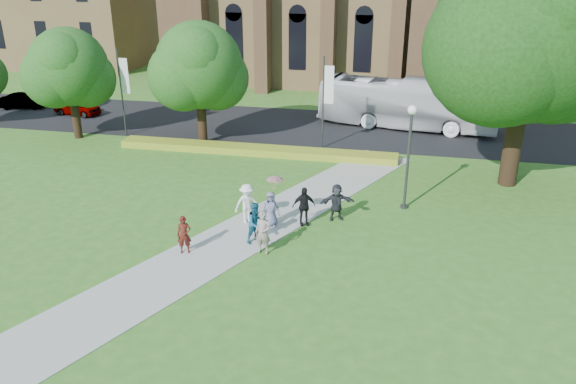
% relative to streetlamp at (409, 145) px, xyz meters
% --- Properties ---
extents(ground, '(160.00, 160.00, 0.00)m').
position_rel_streetlamp_xyz_m(ground, '(-7.50, -6.50, -3.30)').
color(ground, '#38691F').
rests_on(ground, ground).
extents(road, '(160.00, 10.00, 0.02)m').
position_rel_streetlamp_xyz_m(road, '(-7.50, 13.50, -3.29)').
color(road, black).
rests_on(road, ground).
extents(footpath, '(15.58, 28.54, 0.04)m').
position_rel_streetlamp_xyz_m(footpath, '(-7.50, -5.50, -3.28)').
color(footpath, '#B2B2A8').
rests_on(footpath, ground).
extents(flower_hedge, '(18.00, 1.40, 0.45)m').
position_rel_streetlamp_xyz_m(flower_hedge, '(-9.50, 6.70, -3.07)').
color(flower_hedge, gold).
rests_on(flower_hedge, ground).
extents(streetlamp, '(0.44, 0.44, 5.24)m').
position_rel_streetlamp_xyz_m(streetlamp, '(0.00, 0.00, 0.00)').
color(streetlamp, '#38383D').
rests_on(streetlamp, ground).
extents(large_tree, '(9.60, 9.60, 13.20)m').
position_rel_streetlamp_xyz_m(large_tree, '(5.50, 4.50, 5.07)').
color(large_tree, '#332114').
rests_on(large_tree, ground).
extents(street_tree_0, '(5.20, 5.20, 7.50)m').
position_rel_streetlamp_xyz_m(street_tree_0, '(-22.50, 7.50, 1.58)').
color(street_tree_0, '#332114').
rests_on(street_tree_0, ground).
extents(street_tree_1, '(5.60, 5.60, 8.05)m').
position_rel_streetlamp_xyz_m(street_tree_1, '(-13.50, 8.00, 1.93)').
color(street_tree_1, '#332114').
rests_on(street_tree_1, ground).
extents(banner_pole_0, '(0.70, 0.10, 6.00)m').
position_rel_streetlamp_xyz_m(banner_pole_0, '(-5.39, 8.70, 0.09)').
color(banner_pole_0, '#38383D').
rests_on(banner_pole_0, ground).
extents(banner_pole_1, '(0.70, 0.10, 6.00)m').
position_rel_streetlamp_xyz_m(banner_pole_1, '(-19.39, 8.70, 0.09)').
color(banner_pole_1, '#38383D').
rests_on(banner_pole_1, ground).
extents(tour_coach, '(13.20, 5.09, 3.59)m').
position_rel_streetlamp_xyz_m(tour_coach, '(-0.21, 14.79, -1.48)').
color(tour_coach, silver).
rests_on(tour_coach, road).
extents(car_0, '(4.10, 2.21, 1.32)m').
position_rel_streetlamp_xyz_m(car_0, '(-25.92, 13.09, -2.61)').
color(car_0, gray).
rests_on(car_0, road).
extents(car_1, '(3.99, 2.33, 1.24)m').
position_rel_streetlamp_xyz_m(car_1, '(-31.48, 14.01, -2.65)').
color(car_1, gray).
rests_on(car_1, road).
extents(pedestrian_0, '(0.69, 0.56, 1.65)m').
position_rel_streetlamp_xyz_m(pedestrian_0, '(-8.96, -6.70, -2.43)').
color(pedestrian_0, '#4C1711').
rests_on(pedestrian_0, footpath).
extents(pedestrian_1, '(1.13, 1.14, 1.85)m').
position_rel_streetlamp_xyz_m(pedestrian_1, '(-6.26, -5.14, -2.33)').
color(pedestrian_1, '#18567B').
rests_on(pedestrian_1, footpath).
extents(pedestrian_2, '(1.42, 1.30, 1.91)m').
position_rel_streetlamp_xyz_m(pedestrian_2, '(-7.19, -3.29, -2.30)').
color(pedestrian_2, white).
rests_on(pedestrian_2, footpath).
extents(pedestrian_3, '(1.18, 0.85, 1.86)m').
position_rel_streetlamp_xyz_m(pedestrian_3, '(-4.56, -2.98, -2.33)').
color(pedestrian_3, black).
rests_on(pedestrian_3, footpath).
extents(pedestrian_4, '(0.92, 0.70, 1.68)m').
position_rel_streetlamp_xyz_m(pedestrian_4, '(-6.03, -3.41, -2.42)').
color(pedestrian_4, slate).
rests_on(pedestrian_4, footpath).
extents(pedestrian_5, '(1.73, 1.08, 1.78)m').
position_rel_streetlamp_xyz_m(pedestrian_5, '(-3.15, -2.10, -2.37)').
color(pedestrian_5, '#282930').
rests_on(pedestrian_5, footpath).
extents(pedestrian_6, '(0.74, 0.53, 1.89)m').
position_rel_streetlamp_xyz_m(pedestrian_6, '(-5.72, -6.02, -2.31)').
color(pedestrian_6, gray).
rests_on(pedestrian_6, footpath).
extents(parasol, '(0.85, 0.85, 0.67)m').
position_rel_streetlamp_xyz_m(parasol, '(-5.85, -3.31, -1.24)').
color(parasol, '#E8A4C4').
rests_on(parasol, pedestrian_4).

